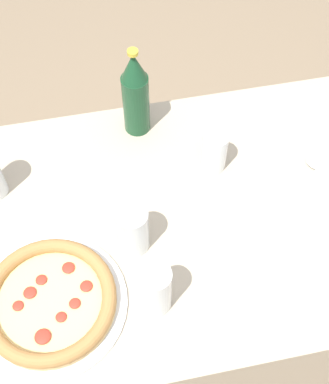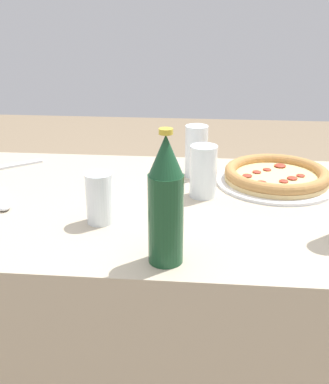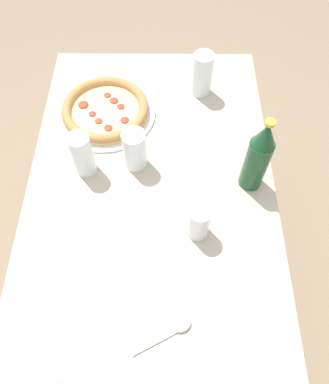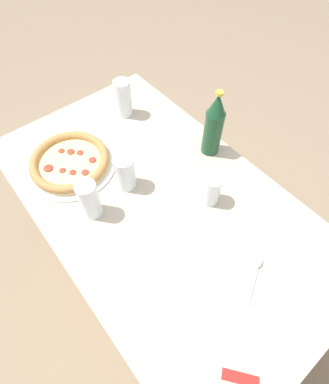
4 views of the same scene
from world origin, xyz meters
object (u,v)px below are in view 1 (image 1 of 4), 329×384
at_px(glass_water, 214,152).
at_px(glass_red_wine, 156,291).
at_px(pizza_veggie, 50,301).
at_px(glass_iced_tea, 133,231).
at_px(beer_bottle, 135,94).
at_px(spoon, 322,170).

distance_m(glass_water, glass_red_wine, 0.39).
height_order(pizza_veggie, glass_iced_tea, glass_iced_tea).
xyz_separation_m(pizza_veggie, glass_water, (-0.43, -0.29, 0.03)).
bearing_deg(beer_bottle, spoon, 151.31).
bearing_deg(beer_bottle, pizza_veggie, 59.40).
bearing_deg(spoon, glass_iced_tea, 12.25).
bearing_deg(glass_iced_tea, beer_bottle, -100.95).
distance_m(pizza_veggie, glass_iced_tea, 0.23).
xyz_separation_m(glass_iced_tea, spoon, (-0.49, -0.11, -0.05)).
distance_m(pizza_veggie, glass_water, 0.52).
height_order(glass_water, glass_red_wine, glass_red_wine).
relative_size(pizza_veggie, beer_bottle, 1.25).
relative_size(glass_iced_tea, spoon, 0.89).
relative_size(glass_water, spoon, 0.77).
bearing_deg(spoon, glass_water, -15.29).
bearing_deg(beer_bottle, glass_red_wine, 84.96).
relative_size(pizza_veggie, glass_iced_tea, 2.45).
xyz_separation_m(glass_water, glass_iced_tea, (0.23, 0.18, 0.00)).
bearing_deg(glass_iced_tea, glass_water, -142.19).
relative_size(pizza_veggie, glass_water, 2.81).
distance_m(beer_bottle, spoon, 0.50).
xyz_separation_m(glass_iced_tea, beer_bottle, (-0.07, -0.34, 0.06)).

